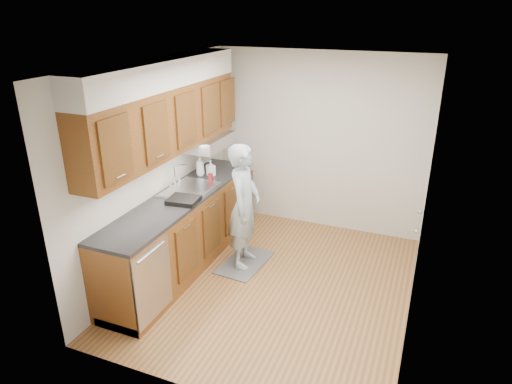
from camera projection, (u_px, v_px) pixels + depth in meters
floor at (275, 284)px, 5.35m from camera, size 3.50×3.50×0.00m
ceiling at (279, 65)px, 4.40m from camera, size 3.50×3.50×0.00m
wall_left at (157, 168)px, 5.40m from camera, size 0.02×3.50×2.50m
wall_right at (424, 206)px, 4.36m from camera, size 0.02×3.50×2.50m
wall_back at (319, 143)px, 6.38m from camera, size 3.00×0.02×2.50m
counter at (183, 229)px, 5.58m from camera, size 0.64×2.80×1.30m
upper_cabinets at (167, 109)px, 5.11m from camera, size 0.47×2.80×1.21m
closet_door at (422, 215)px, 4.70m from camera, size 0.02×1.22×2.05m
floor_mat at (245, 262)px, 5.78m from camera, size 0.54×0.84×0.02m
person at (244, 198)px, 5.45m from camera, size 0.48×0.66×1.76m
soap_bottle_a at (200, 165)px, 6.01m from camera, size 0.12×0.12×0.28m
soap_bottle_b at (211, 168)px, 6.01m from camera, size 0.13×0.13×0.21m
soda_can at (210, 178)px, 5.81m from camera, size 0.07×0.07×0.11m
dish_rack at (183, 200)px, 5.21m from camera, size 0.37×0.32×0.05m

